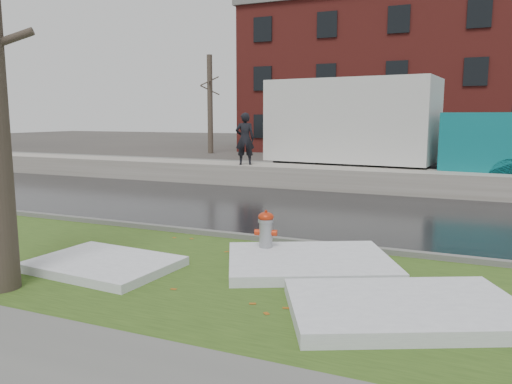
% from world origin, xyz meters
% --- Properties ---
extents(ground, '(120.00, 120.00, 0.00)m').
position_xyz_m(ground, '(0.00, 0.00, 0.00)').
color(ground, '#47423D').
rests_on(ground, ground).
extents(verge, '(60.00, 4.50, 0.04)m').
position_xyz_m(verge, '(0.00, -1.25, 0.02)').
color(verge, '#2C4617').
rests_on(verge, ground).
extents(road, '(60.00, 7.00, 0.03)m').
position_xyz_m(road, '(0.00, 4.50, 0.01)').
color(road, black).
rests_on(road, ground).
extents(parking_lot, '(60.00, 9.00, 0.03)m').
position_xyz_m(parking_lot, '(0.00, 13.00, 0.01)').
color(parking_lot, slate).
rests_on(parking_lot, ground).
extents(curb, '(60.00, 0.15, 0.14)m').
position_xyz_m(curb, '(0.00, 1.00, 0.07)').
color(curb, slate).
rests_on(curb, ground).
extents(snowbank, '(60.00, 1.60, 0.75)m').
position_xyz_m(snowbank, '(0.00, 8.70, 0.38)').
color(snowbank, '#A9A39A').
rests_on(snowbank, ground).
extents(brick_building, '(26.00, 12.00, 10.00)m').
position_xyz_m(brick_building, '(2.00, 30.00, 5.00)').
color(brick_building, maroon).
rests_on(brick_building, ground).
extents(bg_tree_left, '(1.40, 1.62, 6.50)m').
position_xyz_m(bg_tree_left, '(-12.00, 22.00, 3.33)').
color(bg_tree_left, brown).
rests_on(bg_tree_left, ground).
extents(bg_tree_center, '(1.40, 1.62, 6.50)m').
position_xyz_m(bg_tree_center, '(-6.00, 26.00, 3.33)').
color(bg_tree_center, brown).
rests_on(bg_tree_center, ground).
extents(fire_hydrant, '(0.41, 0.37, 0.82)m').
position_xyz_m(fire_hydrant, '(1.06, 0.02, 0.48)').
color(fire_hydrant, '#929599').
rests_on(fire_hydrant, verge).
extents(box_truck, '(11.51, 3.56, 3.80)m').
position_xyz_m(box_truck, '(1.33, 10.51, 2.01)').
color(box_truck, black).
rests_on(box_truck, ground).
extents(worker, '(0.80, 0.68, 1.85)m').
position_xyz_m(worker, '(-3.19, 8.39, 1.67)').
color(worker, black).
rests_on(worker, snowbank).
extents(snow_patch_near, '(3.21, 2.94, 0.16)m').
position_xyz_m(snow_patch_near, '(1.94, -0.26, 0.12)').
color(snow_patch_near, silver).
rests_on(snow_patch_near, verge).
extents(snow_patch_far, '(2.31, 1.75, 0.14)m').
position_xyz_m(snow_patch_far, '(-1.06, -1.68, 0.11)').
color(snow_patch_far, silver).
rests_on(snow_patch_far, verge).
extents(snow_patch_side, '(3.30, 2.83, 0.18)m').
position_xyz_m(snow_patch_side, '(3.62, -1.73, 0.13)').
color(snow_patch_side, silver).
rests_on(snow_patch_side, verge).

